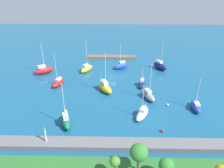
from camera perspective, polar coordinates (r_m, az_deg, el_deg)
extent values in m
plane|color=#19567F|center=(82.87, 0.11, 1.54)|extent=(160.00, 160.00, 0.00)
cube|color=brown|center=(100.33, -0.17, 6.60)|extent=(20.25, 3.15, 0.89)
cube|color=slate|center=(53.41, -0.63, -14.44)|extent=(59.98, 3.56, 1.27)
cylinder|color=silver|center=(54.13, -15.86, -11.95)|extent=(0.36, 0.36, 3.20)
sphere|color=green|center=(53.01, -16.12, -10.40)|extent=(0.56, 0.56, 0.56)
sphere|color=#4C8428|center=(44.38, 0.71, -18.30)|extent=(2.01, 2.01, 2.01)
sphere|color=#337F2D|center=(45.05, 13.08, -18.69)|extent=(2.79, 2.79, 2.79)
cylinder|color=brown|center=(47.11, 6.38, -18.60)|extent=(0.43, 0.43, 3.39)
sphere|color=#337F2D|center=(45.18, 6.57, -16.19)|extent=(3.47, 3.47, 3.47)
ellipsoid|color=yellow|center=(87.55, -6.15, 3.68)|extent=(4.88, 6.19, 2.28)
cube|color=silver|center=(86.59, -6.41, 4.51)|extent=(2.12, 2.46, 0.82)
cylinder|color=silver|center=(85.54, -6.22, 7.41)|extent=(0.15, 0.15, 9.65)
cylinder|color=silver|center=(85.93, -6.70, 4.72)|extent=(1.66, 2.48, 0.12)
ellipsoid|color=#141E4C|center=(90.75, 11.59, 4.24)|extent=(5.55, 6.54, 2.55)
cube|color=silver|center=(90.44, 11.46, 5.32)|extent=(2.43, 2.66, 0.79)
cylinder|color=silver|center=(88.75, 12.04, 7.10)|extent=(0.15, 0.15, 7.33)
cylinder|color=silver|center=(90.54, 11.29, 5.74)|extent=(1.61, 2.19, 0.12)
ellipsoid|color=red|center=(79.19, -12.97, 0.23)|extent=(4.04, 6.33, 1.87)
cube|color=silver|center=(79.00, -12.88, 1.17)|extent=(1.93, 2.45, 0.56)
cylinder|color=silver|center=(76.58, -13.54, 3.93)|extent=(0.14, 0.14, 9.54)
cylinder|color=silver|center=(79.09, -12.76, 1.56)|extent=(0.92, 2.22, 0.11)
ellipsoid|color=#2347B2|center=(68.85, 19.69, -5.20)|extent=(2.12, 6.05, 1.92)
cube|color=silver|center=(67.83, 19.97, -4.54)|extent=(1.26, 2.18, 0.57)
cylinder|color=silver|center=(66.77, 20.25, -1.62)|extent=(0.14, 0.14, 7.61)
cylinder|color=silver|center=(67.39, 20.10, -4.35)|extent=(0.13, 2.13, 0.12)
ellipsoid|color=#19724C|center=(59.95, -11.13, -8.87)|extent=(4.04, 6.87, 2.56)
cube|color=silver|center=(58.46, -11.23, -7.71)|extent=(1.92, 2.63, 1.13)
cylinder|color=silver|center=(57.00, -11.71, -3.93)|extent=(0.16, 0.16, 9.16)
cylinder|color=silver|center=(57.78, -11.25, -7.32)|extent=(0.88, 2.28, 0.13)
ellipsoid|color=white|center=(62.40, 7.35, -7.30)|extent=(4.93, 6.83, 1.86)
cube|color=silver|center=(62.07, 7.60, -6.06)|extent=(2.25, 2.70, 0.77)
cylinder|color=silver|center=(59.50, 7.51, -3.62)|extent=(0.16, 0.16, 7.85)
cylinder|color=silver|center=(62.24, 7.82, -5.38)|extent=(1.40, 2.61, 0.13)
ellipsoid|color=gray|center=(70.51, 8.88, -2.87)|extent=(4.48, 6.75, 2.08)
cube|color=silver|center=(70.20, 8.77, -1.68)|extent=(2.11, 2.63, 0.73)
cylinder|color=silver|center=(67.54, 9.37, 1.25)|extent=(0.15, 0.15, 9.53)
cylinder|color=silver|center=(70.51, 8.51, -1.04)|extent=(1.29, 2.94, 0.12)
ellipsoid|color=yellow|center=(73.51, -1.68, -0.97)|extent=(5.84, 7.27, 2.51)
cube|color=silver|center=(73.12, -1.91, 0.42)|extent=(2.61, 2.93, 1.03)
cylinder|color=silver|center=(70.35, -1.61, 3.57)|extent=(0.17, 0.17, 10.51)
cylinder|color=silver|center=(73.45, -2.23, 1.13)|extent=(1.93, 2.98, 0.13)
ellipsoid|color=#141E4C|center=(77.15, 7.26, -0.05)|extent=(2.89, 5.37, 1.76)
cube|color=silver|center=(76.94, 7.36, 0.92)|extent=(1.44, 2.03, 0.77)
cylinder|color=silver|center=(75.25, 7.40, 2.43)|extent=(0.12, 0.12, 5.84)
cylinder|color=silver|center=(77.18, 7.44, 1.44)|extent=(0.67, 2.33, 0.10)
ellipsoid|color=red|center=(88.85, -16.22, 3.13)|extent=(7.25, 5.59, 2.47)
cube|color=silver|center=(88.06, -16.73, 4.07)|extent=(2.88, 2.46, 0.99)
cylinder|color=silver|center=(86.79, -16.49, 6.66)|extent=(0.17, 0.17, 9.10)
cylinder|color=silver|center=(87.74, -17.04, 4.40)|extent=(2.36, 1.52, 0.14)
ellipsoid|color=#2347B2|center=(89.36, 2.19, 4.37)|extent=(6.18, 4.49, 2.38)
cube|color=silver|center=(88.99, 2.48, 5.32)|extent=(2.44, 2.03, 0.63)
cylinder|color=silver|center=(87.42, 2.08, 7.28)|extent=(0.14, 0.14, 7.37)
cylinder|color=silver|center=(89.01, 2.74, 5.64)|extent=(2.20, 1.23, 0.11)
sphere|color=red|center=(58.68, 12.13, -11.01)|extent=(0.76, 0.76, 0.76)
sphere|color=white|center=(68.64, 13.39, -4.93)|extent=(0.71, 0.71, 0.71)
sphere|color=yellow|center=(65.17, -11.20, -6.49)|extent=(0.88, 0.88, 0.88)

